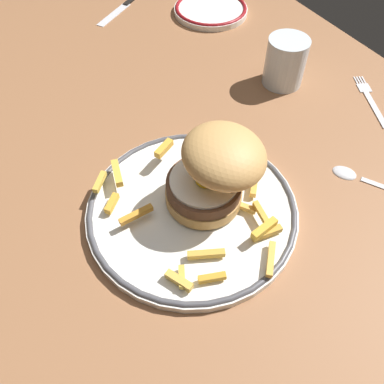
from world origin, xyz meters
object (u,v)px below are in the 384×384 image
Objects in this scene: dinner_plate at (192,209)px; knife at (126,4)px; water_glass at (285,64)px; spoon at (355,175)px; burger at (213,171)px; fork at (371,99)px; side_plate at (211,9)px.

dinner_plate is 1.82× the size of knife.
spoon is at bearing -11.57° from water_glass.
burger is 1.13× the size of fork.
side_plate reaches higher than knife.
burger is at bearing -12.87° from knife.
knife is (-52.95, -23.23, 0.08)cm from fork.
burger is at bearing -31.76° from side_plate.
water_glass reaches higher than dinner_plate.
fork is 1.11× the size of spoon.
dinner_plate reaches higher than fork.
knife is at bearing 164.36° from dinner_plate.
side_plate reaches higher than fork.
burger is (0.32, 2.92, 6.49)cm from dinner_plate.
knife reaches higher than fork.
burger reaches higher than side_plate.
dinner_plate is 33.89cm from water_glass.
knife is 65.08cm from spoon.
burger is 60.32cm from knife.
water_glass is at bearing 168.43° from spoon.
knife is at bearing -156.31° from fork.
burger is at bearing 83.67° from dinner_plate.
water_glass is (-17.54, 26.12, -3.56)cm from burger.
dinner_plate is at bearing -96.33° from burger.
burger is 1.26× the size of spoon.
knife is (-58.40, 13.35, -7.07)cm from burger.
spoon is at bearing -52.75° from fork.
dinner_plate reaches higher than knife.
spoon is (6.52, 24.18, -0.48)cm from dinner_plate.
water_glass reaches higher than knife.
spoon is (11.65, -15.31, 0.18)cm from fork.
water_glass is 0.54× the size of knife.
water_glass is 0.70× the size of spoon.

